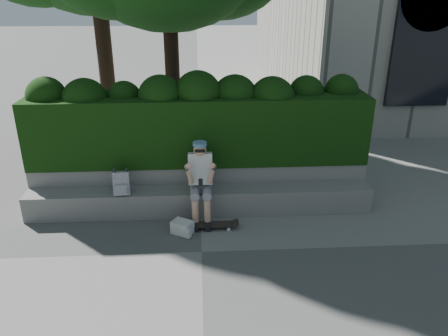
{
  "coord_description": "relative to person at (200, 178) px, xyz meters",
  "views": [
    {
      "loc": [
        0.01,
        -5.6,
        3.73
      ],
      "look_at": [
        0.4,
        1.0,
        0.95
      ],
      "focal_mm": 35.0,
      "sensor_mm": 36.0,
      "label": 1
    }
  ],
  "objects": [
    {
      "name": "planter_wall",
      "position": [
        -0.01,
        0.66,
        -0.38
      ],
      "size": [
        6.0,
        0.5,
        0.75
      ],
      "primitive_type": "cube",
      "color": "gray",
      "rests_on": "ground"
    },
    {
      "name": "ground",
      "position": [
        -0.01,
        -1.07,
        -0.75
      ],
      "size": [
        80.0,
        80.0,
        0.0
      ],
      "primitive_type": "plane",
      "color": "slate",
      "rests_on": "ground"
    },
    {
      "name": "hedge",
      "position": [
        -0.01,
        0.88,
        0.6
      ],
      "size": [
        6.0,
        1.0,
        1.2
      ],
      "primitive_type": "cube",
      "color": "black",
      "rests_on": "planter_wall"
    },
    {
      "name": "person",
      "position": [
        0.0,
        0.0,
        0.0
      ],
      "size": [
        0.4,
        0.76,
        1.38
      ],
      "color": "gray",
      "rests_on": "ground"
    },
    {
      "name": "backpack_ground",
      "position": [
        -0.31,
        -0.5,
        -0.65
      ],
      "size": [
        0.4,
        0.37,
        0.21
      ],
      "primitive_type": "cube",
      "rotation": [
        0.0,
        0.0,
        -0.55
      ],
      "color": "beige",
      "rests_on": "ground"
    },
    {
      "name": "skateboard",
      "position": [
        0.16,
        -0.38,
        -0.68
      ],
      "size": [
        0.81,
        0.22,
        0.08
      ],
      "rotation": [
        0.0,
        0.0,
        -0.02
      ],
      "color": "black",
      "rests_on": "ground"
    },
    {
      "name": "backpack_plaid",
      "position": [
        -1.33,
        0.08,
        -0.1
      ],
      "size": [
        0.28,
        0.17,
        0.4
      ],
      "primitive_type": "cube",
      "rotation": [
        0.0,
        0.0,
        0.08
      ],
      "color": "#BBBAC0",
      "rests_on": "bench_ledge"
    },
    {
      "name": "bench_ledge",
      "position": [
        -0.01,
        0.18,
        -0.53
      ],
      "size": [
        6.0,
        0.45,
        0.45
      ],
      "primitive_type": "cube",
      "color": "gray",
      "rests_on": "ground"
    }
  ]
}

